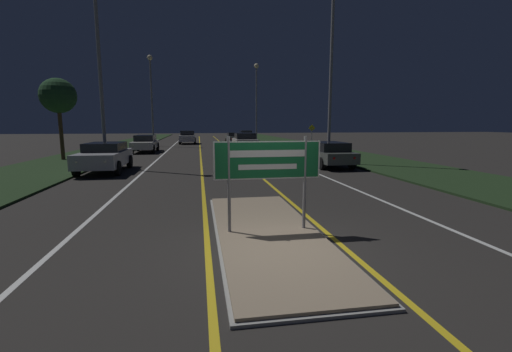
{
  "coord_description": "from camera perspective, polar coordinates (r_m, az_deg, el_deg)",
  "views": [
    {
      "loc": [
        -1.44,
        -6.23,
        2.4
      ],
      "look_at": [
        0.0,
        2.34,
        1.06
      ],
      "focal_mm": 24.0,
      "sensor_mm": 36.0,
      "label": 1
    }
  ],
  "objects": [
    {
      "name": "median_island",
      "position": [
        7.59,
        1.89,
        -9.34
      ],
      "size": [
        2.25,
        6.78,
        0.1
      ],
      "color": "#999993",
      "rests_on": "ground_plane"
    },
    {
      "name": "car_approaching_1",
      "position": [
        30.47,
        -17.98,
        5.26
      ],
      "size": [
        1.89,
        4.78,
        1.42
      ],
      "color": "silver",
      "rests_on": "ground_plane"
    },
    {
      "name": "verge_left",
      "position": [
        27.54,
        -26.53,
        2.92
      ],
      "size": [
        5.0,
        100.0,
        0.08
      ],
      "color": "#1E3319",
      "rests_on": "ground_plane"
    },
    {
      "name": "car_receding_1",
      "position": [
        31.08,
        -1.91,
        5.82
      ],
      "size": [
        2.03,
        4.17,
        1.55
      ],
      "color": "silver",
      "rests_on": "ground_plane"
    },
    {
      "name": "edge_line_white_left",
      "position": [
        31.85,
        -19.95,
        3.92
      ],
      "size": [
        0.1,
        70.0,
        0.01
      ],
      "color": "silver",
      "rests_on": "ground_plane"
    },
    {
      "name": "highway_sign",
      "position": [
        7.26,
        1.96,
        1.99
      ],
      "size": [
        2.3,
        0.07,
        2.03
      ],
      "color": "gray",
      "rests_on": "median_island"
    },
    {
      "name": "roadside_palm_left",
      "position": [
        25.43,
        -30.12,
        11.41
      ],
      "size": [
        2.18,
        2.18,
        5.15
      ],
      "color": "#4C3823",
      "rests_on": "verge_left"
    },
    {
      "name": "car_approaching_0",
      "position": [
        18.66,
        -23.88,
        3.04
      ],
      "size": [
        2.02,
        4.57,
        1.45
      ],
      "color": "#B7B7BC",
      "rests_on": "ground_plane"
    },
    {
      "name": "centre_line_yellow_right",
      "position": [
        31.44,
        -4.47,
        4.36
      ],
      "size": [
        0.12,
        70.0,
        0.01
      ],
      "color": "gold",
      "rests_on": "ground_plane"
    },
    {
      "name": "edge_line_white_right",
      "position": [
        32.49,
        5.96,
        4.48
      ],
      "size": [
        0.1,
        70.0,
        0.01
      ],
      "color": "silver",
      "rests_on": "ground_plane"
    },
    {
      "name": "centre_line_yellow_left",
      "position": [
        31.32,
        -9.28,
        4.26
      ],
      "size": [
        0.12,
        70.0,
        0.01
      ],
      "color": "gold",
      "rests_on": "ground_plane"
    },
    {
      "name": "streetlight_left_near",
      "position": [
        20.4,
        -24.77,
        18.65
      ],
      "size": [
        0.49,
        0.49,
        10.04
      ],
      "color": "gray",
      "rests_on": "ground_plane"
    },
    {
      "name": "streetlight_left_far",
      "position": [
        38.15,
        -17.07,
        13.94
      ],
      "size": [
        0.54,
        0.54,
        9.33
      ],
      "color": "gray",
      "rests_on": "ground_plane"
    },
    {
      "name": "verge_right",
      "position": [
        28.52,
        13.11,
        3.78
      ],
      "size": [
        5.0,
        100.0,
        0.08
      ],
      "color": "#1E3319",
      "rests_on": "ground_plane"
    },
    {
      "name": "car_approaching_2",
      "position": [
        41.62,
        -11.33,
        6.4
      ],
      "size": [
        1.92,
        4.2,
        1.56
      ],
      "color": "#B7B7BC",
      "rests_on": "ground_plane"
    },
    {
      "name": "car_receding_0",
      "position": [
        19.68,
        11.9,
        3.71
      ],
      "size": [
        1.89,
        4.64,
        1.37
      ],
      "color": "#4C514C",
      "rests_on": "ground_plane"
    },
    {
      "name": "warning_sign",
      "position": [
        30.92,
        9.27,
        6.84
      ],
      "size": [
        0.6,
        0.06,
        2.22
      ],
      "color": "gray",
      "rests_on": "verge_right"
    },
    {
      "name": "streetlight_right_far",
      "position": [
        46.39,
        0.07,
        14.44
      ],
      "size": [
        0.62,
        0.62,
        10.12
      ],
      "color": "gray",
      "rests_on": "ground_plane"
    },
    {
      "name": "streetlight_right_near",
      "position": [
        21.03,
        12.51,
        19.88
      ],
      "size": [
        0.47,
        0.47,
        10.87
      ],
      "color": "gray",
      "rests_on": "ground_plane"
    },
    {
      "name": "car_receding_3",
      "position": [
        52.16,
        -1.79,
        6.92
      ],
      "size": [
        1.97,
        4.81,
        1.37
      ],
      "color": "silver",
      "rests_on": "ground_plane"
    },
    {
      "name": "lane_line_white_right",
      "position": [
        31.82,
        0.73,
        4.44
      ],
      "size": [
        0.12,
        70.0,
        0.01
      ],
      "color": "silver",
      "rests_on": "ground_plane"
    },
    {
      "name": "lane_line_white_left",
      "position": [
        31.44,
        -14.56,
        4.11
      ],
      "size": [
        0.12,
        70.0,
        0.01
      ],
      "color": "silver",
      "rests_on": "ground_plane"
    },
    {
      "name": "car_receding_2",
      "position": [
        40.65,
        -3.58,
        6.39
      ],
      "size": [
        1.99,
        4.59,
        1.36
      ],
      "color": "#4C514C",
      "rests_on": "ground_plane"
    },
    {
      "name": "ground_plane",
      "position": [
        6.83,
        3.32,
        -11.83
      ],
      "size": [
        160.0,
        160.0,
        0.0
      ],
      "primitive_type": "plane",
      "color": "#282623"
    }
  ]
}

